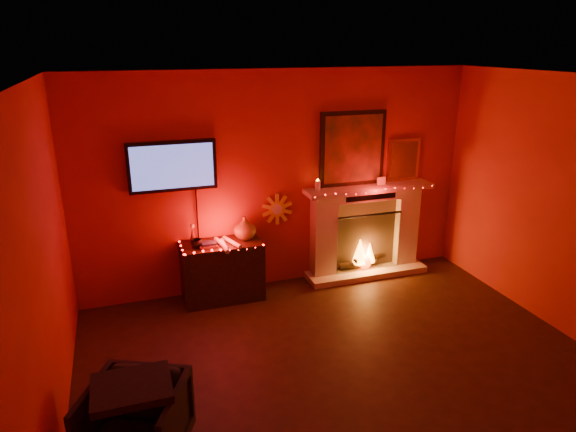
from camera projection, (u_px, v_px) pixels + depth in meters
name	position (u px, v px, depth m)	size (l,w,h in m)	color
room	(376.00, 258.00, 4.10)	(5.00, 5.00, 5.00)	black
fireplace	(365.00, 222.00, 6.79)	(1.72, 0.40, 2.18)	beige
tv	(172.00, 166.00, 5.81)	(1.00, 0.07, 1.24)	black
sunburst_clock	(277.00, 209.00, 6.42)	(0.40, 0.03, 0.40)	yellow
console_table	(223.00, 268.00, 6.19)	(0.95, 0.60, 1.01)	black
armchair	(136.00, 423.00, 3.78)	(0.68, 0.70, 0.64)	black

